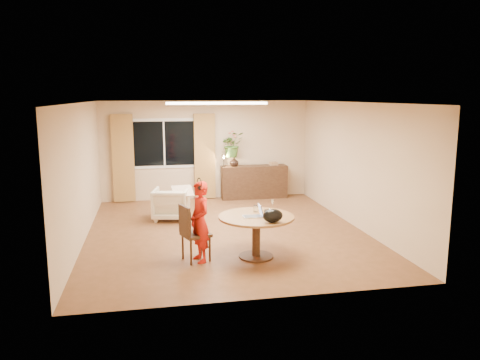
# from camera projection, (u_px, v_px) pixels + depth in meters

# --- Properties ---
(floor) EXTENTS (6.50, 6.50, 0.00)m
(floor) POSITION_uv_depth(u_px,v_px,m) (226.00, 232.00, 9.52)
(floor) COLOR brown
(floor) RESTS_ON ground
(ceiling) EXTENTS (6.50, 6.50, 0.00)m
(ceiling) POSITION_uv_depth(u_px,v_px,m) (225.00, 102.00, 9.06)
(ceiling) COLOR white
(ceiling) RESTS_ON wall_back
(wall_back) EXTENTS (5.50, 0.00, 5.50)m
(wall_back) POSITION_uv_depth(u_px,v_px,m) (206.00, 150.00, 12.43)
(wall_back) COLOR tan
(wall_back) RESTS_ON floor
(wall_left) EXTENTS (0.00, 6.50, 6.50)m
(wall_left) POSITION_uv_depth(u_px,v_px,m) (81.00, 173.00, 8.77)
(wall_left) COLOR tan
(wall_left) RESTS_ON floor
(wall_right) EXTENTS (0.00, 6.50, 6.50)m
(wall_right) POSITION_uv_depth(u_px,v_px,m) (355.00, 165.00, 9.80)
(wall_right) COLOR tan
(wall_right) RESTS_ON floor
(window) EXTENTS (1.70, 0.03, 1.30)m
(window) POSITION_uv_depth(u_px,v_px,m) (164.00, 144.00, 12.17)
(window) COLOR white
(window) RESTS_ON wall_back
(curtain_left) EXTENTS (0.55, 0.08, 2.25)m
(curtain_left) POSITION_uv_depth(u_px,v_px,m) (123.00, 158.00, 11.96)
(curtain_left) COLOR olive
(curtain_left) RESTS_ON wall_back
(curtain_right) EXTENTS (0.55, 0.08, 2.25)m
(curtain_right) POSITION_uv_depth(u_px,v_px,m) (205.00, 156.00, 12.35)
(curtain_right) COLOR olive
(curtain_right) RESTS_ON wall_back
(ceiling_panel) EXTENTS (2.20, 0.35, 0.05)m
(ceiling_panel) POSITION_uv_depth(u_px,v_px,m) (217.00, 103.00, 10.22)
(ceiling_panel) COLOR white
(ceiling_panel) RESTS_ON ceiling
(dining_table) EXTENTS (1.28, 1.28, 0.73)m
(dining_table) POSITION_uv_depth(u_px,v_px,m) (256.00, 225.00, 7.92)
(dining_table) COLOR brown
(dining_table) RESTS_ON floor
(dining_chair) EXTENTS (0.57, 0.55, 0.96)m
(dining_chair) POSITION_uv_depth(u_px,v_px,m) (196.00, 233.00, 7.79)
(dining_chair) COLOR black
(dining_chair) RESTS_ON floor
(child) EXTENTS (0.57, 0.46, 1.35)m
(child) POSITION_uv_depth(u_px,v_px,m) (200.00, 222.00, 7.72)
(child) COLOR red
(child) RESTS_ON floor
(laptop) EXTENTS (0.33, 0.22, 0.22)m
(laptop) POSITION_uv_depth(u_px,v_px,m) (252.00, 211.00, 7.81)
(laptop) COLOR #B7B7BC
(laptop) RESTS_ON dining_table
(tumbler) EXTENTS (0.08, 0.08, 0.11)m
(tumbler) POSITION_uv_depth(u_px,v_px,m) (256.00, 209.00, 8.16)
(tumbler) COLOR white
(tumbler) RESTS_ON dining_table
(wine_glass) EXTENTS (0.09, 0.09, 0.21)m
(wine_glass) POSITION_uv_depth(u_px,v_px,m) (272.00, 206.00, 8.18)
(wine_glass) COLOR white
(wine_glass) RESTS_ON dining_table
(pot_lid) EXTENTS (0.23, 0.23, 0.03)m
(pot_lid) POSITION_uv_depth(u_px,v_px,m) (270.00, 210.00, 8.21)
(pot_lid) COLOR white
(pot_lid) RESTS_ON dining_table
(handbag) EXTENTS (0.34, 0.21, 0.22)m
(handbag) POSITION_uv_depth(u_px,v_px,m) (273.00, 216.00, 7.46)
(handbag) COLOR black
(handbag) RESTS_ON dining_table
(armchair) EXTENTS (0.90, 0.91, 0.71)m
(armchair) POSITION_uv_depth(u_px,v_px,m) (171.00, 204.00, 10.42)
(armchair) COLOR beige
(armchair) RESTS_ON floor
(throw) EXTENTS (0.49, 0.58, 0.03)m
(throw) POSITION_uv_depth(u_px,v_px,m) (182.00, 188.00, 10.37)
(throw) COLOR beige
(throw) RESTS_ON armchair
(sideboard) EXTENTS (1.76, 0.43, 0.88)m
(sideboard) POSITION_uv_depth(u_px,v_px,m) (254.00, 182.00, 12.58)
(sideboard) COLOR black
(sideboard) RESTS_ON floor
(vase) EXTENTS (0.28, 0.28, 0.25)m
(vase) POSITION_uv_depth(u_px,v_px,m) (234.00, 162.00, 12.38)
(vase) COLOR black
(vase) RESTS_ON sideboard
(bouquet) EXTENTS (0.66, 0.60, 0.66)m
(bouquet) POSITION_uv_depth(u_px,v_px,m) (232.00, 145.00, 12.29)
(bouquet) COLOR #285E23
(bouquet) RESTS_ON vase
(book_stack) EXTENTS (0.26, 0.22, 0.09)m
(book_stack) POSITION_uv_depth(u_px,v_px,m) (274.00, 163.00, 12.60)
(book_stack) COLOR brown
(book_stack) RESTS_ON sideboard
(desk_lamp) EXTENTS (0.17, 0.17, 0.34)m
(desk_lamp) POSITION_uv_depth(u_px,v_px,m) (224.00, 161.00, 12.27)
(desk_lamp) COLOR black
(desk_lamp) RESTS_ON sideboard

